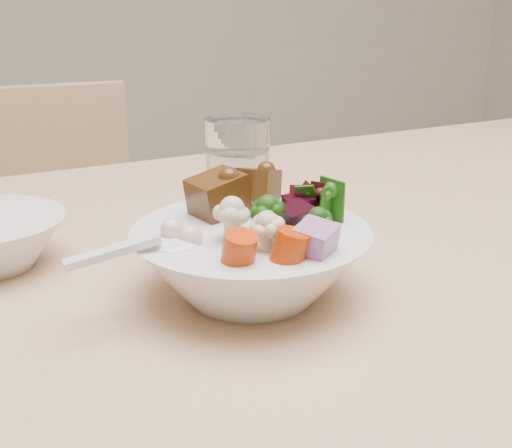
# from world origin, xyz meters

# --- Properties ---
(dining_table) EXTENTS (1.75, 1.08, 0.79)m
(dining_table) POSITION_xyz_m (-0.07, 0.01, 0.71)
(dining_table) COLOR tan
(dining_table) RESTS_ON ground
(chair_far) EXTENTS (0.41, 0.41, 0.87)m
(chair_far) POSITION_xyz_m (-0.39, 0.68, 0.49)
(chair_far) COLOR tan
(chair_far) RESTS_ON ground
(food_bowl) EXTENTS (0.23, 0.23, 0.12)m
(food_bowl) POSITION_xyz_m (-0.23, -0.07, 0.83)
(food_bowl) COLOR silver
(food_bowl) RESTS_ON dining_table
(soup_spoon) EXTENTS (0.12, 0.04, 0.02)m
(soup_spoon) POSITION_xyz_m (-0.33, -0.08, 0.85)
(soup_spoon) COLOR silver
(soup_spoon) RESTS_ON food_bowl
(water_glass) EXTENTS (0.08, 0.08, 0.13)m
(water_glass) POSITION_xyz_m (-0.18, 0.13, 0.85)
(water_glass) COLOR white
(water_glass) RESTS_ON dining_table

